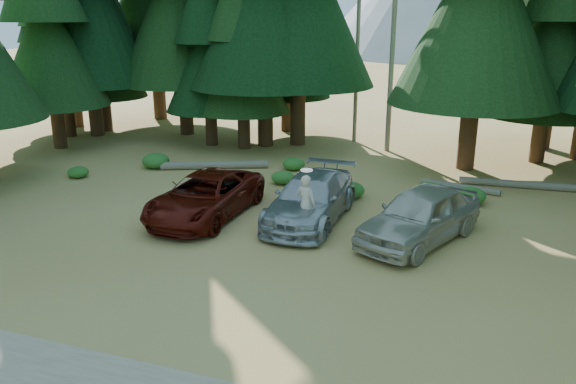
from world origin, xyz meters
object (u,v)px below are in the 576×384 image
Objects in this scene: silver_minivan_right at (420,215)px; log_mid at (460,187)px; silver_minivan_center at (311,198)px; frisbee_player at (306,204)px; red_pickup at (205,196)px; log_right at (520,184)px; log_left at (215,165)px.

log_mid is at bearing 104.62° from silver_minivan_right.
frisbee_player reaches higher than silver_minivan_center.
log_mid is at bearing 37.90° from red_pickup.
log_right is at bearing 35.58° from red_pickup.
silver_minivan_center is at bearing 14.69° from red_pickup.
log_right is at bearing 88.88° from silver_minivan_right.
frisbee_player reaches higher than silver_minivan_right.
log_left is at bearing 114.93° from red_pickup.
silver_minivan_center reaches higher than log_left.
silver_minivan_right is 1.03× the size of log_left.
red_pickup is 1.73× the size of log_mid.
log_mid is at bearing -108.46° from frisbee_player.
silver_minivan_center is 3.62m from silver_minivan_right.
red_pickup is 3.52m from silver_minivan_center.
frisbee_player is 0.43× the size of log_right.
log_mid is at bearing 49.21° from silver_minivan_center.
silver_minivan_center reaches higher than log_mid.
log_mid is at bearing -21.15° from log_left.
red_pickup is 2.65× the size of frisbee_player.
frisbee_player reaches higher than log_left.
silver_minivan_right is at bearing -118.42° from log_right.
red_pickup is 3.76m from frisbee_player.
frisbee_player is at bearing -78.56° from silver_minivan_center.
silver_minivan_right reaches higher than log_mid.
frisbee_player is at bearing -68.20° from log_left.
silver_minivan_right is 7.44m from log_right.
frisbee_player is at bearing -142.97° from silver_minivan_right.
log_right is at bearing -115.97° from frisbee_player.
red_pickup is 12.25m from log_right.
log_right is (10.11, 6.90, -0.57)m from red_pickup.
silver_minivan_center is 7.52m from log_left.
silver_minivan_right is 2.45× the size of frisbee_player.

